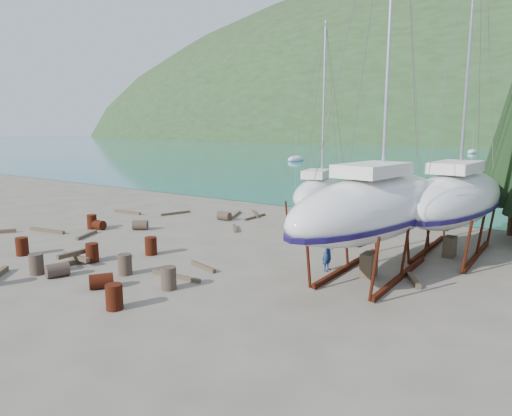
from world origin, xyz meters
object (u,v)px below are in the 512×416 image
Objects in this scene: small_sailboat_shore at (319,192)px; worker at (328,251)px; large_sailboat_near at (376,206)px; large_sailboat_far at (456,197)px.

small_sailboat_shore is 7.37× the size of worker.
large_sailboat_near is 5.54m from large_sailboat_far.
large_sailboat_far is at bearing 76.02° from large_sailboat_near.
worker is at bearing -73.21° from small_sailboat_shore.
large_sailboat_near reaches higher than large_sailboat_far.
large_sailboat_near is at bearing -107.04° from large_sailboat_far.
large_sailboat_far is 1.37× the size of small_sailboat_shore.
small_sailboat_shore is at bearing 167.25° from large_sailboat_far.
small_sailboat_shore reaches higher than worker.
large_sailboat_far is (2.02, 5.16, -0.10)m from large_sailboat_near.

